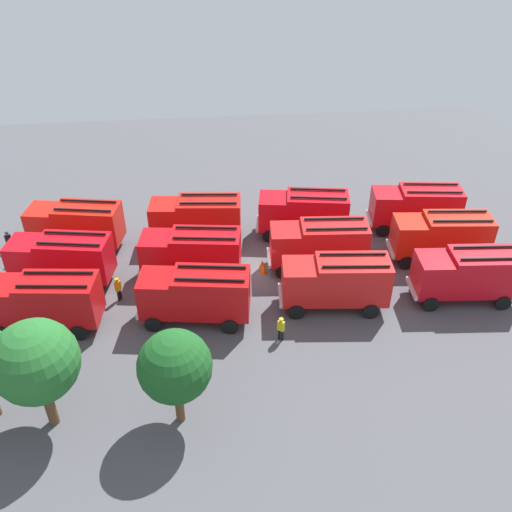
% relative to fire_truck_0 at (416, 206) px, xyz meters
% --- Properties ---
extents(ground_plane, '(64.53, 64.53, 0.00)m').
position_rel_fire_truck_0_xyz_m(ground_plane, '(13.52, 4.55, -2.15)').
color(ground_plane, '#4C4C51').
extents(fire_truck_0, '(7.46, 3.51, 3.88)m').
position_rel_fire_truck_0_xyz_m(fire_truck_0, '(0.00, 0.00, 0.00)').
color(fire_truck_0, red).
rests_on(fire_truck_0, ground).
extents(fire_truck_1, '(7.50, 3.70, 3.88)m').
position_rel_fire_truck_0_xyz_m(fire_truck_1, '(9.20, -0.09, 0.00)').
color(fire_truck_1, red).
rests_on(fire_truck_1, ground).
extents(fire_truck_2, '(7.41, 3.35, 3.88)m').
position_rel_fire_truck_0_xyz_m(fire_truck_2, '(17.70, -0.12, 0.00)').
color(fire_truck_2, red).
rests_on(fire_truck_2, ground).
extents(fire_truck_3, '(7.53, 3.81, 3.88)m').
position_rel_fire_truck_0_xyz_m(fire_truck_3, '(26.92, -0.17, 0.00)').
color(fire_truck_3, red).
rests_on(fire_truck_3, ground).
extents(fire_truck_4, '(7.41, 3.33, 3.88)m').
position_rel_fire_truck_0_xyz_m(fire_truck_4, '(-0.36, 4.44, 0.00)').
color(fire_truck_4, red).
rests_on(fire_truck_4, ground).
extents(fire_truck_5, '(7.36, 3.20, 3.88)m').
position_rel_fire_truck_0_xyz_m(fire_truck_5, '(8.89, 4.53, 0.00)').
color(fire_truck_5, red).
rests_on(fire_truck_5, ground).
extents(fire_truck_6, '(7.47, 3.56, 3.88)m').
position_rel_fire_truck_0_xyz_m(fire_truck_6, '(18.13, 4.70, 0.00)').
color(fire_truck_6, red).
rests_on(fire_truck_6, ground).
extents(fire_truck_7, '(7.51, 3.75, 3.88)m').
position_rel_fire_truck_0_xyz_m(fire_truck_7, '(27.18, 4.38, 0.00)').
color(fire_truck_7, red).
rests_on(fire_truck_7, ground).
extents(fire_truck_8, '(7.37, 3.21, 3.88)m').
position_rel_fire_truck_0_xyz_m(fire_truck_8, '(-0.33, 9.19, 0.00)').
color(fire_truck_8, red).
rests_on(fire_truck_8, ground).
extents(fire_truck_9, '(7.40, 3.31, 3.88)m').
position_rel_fire_truck_0_xyz_m(fire_truck_9, '(8.70, 9.05, 0.00)').
color(fire_truck_9, red).
rests_on(fire_truck_9, ground).
extents(fire_truck_10, '(7.48, 3.62, 3.88)m').
position_rel_fire_truck_0_xyz_m(fire_truck_10, '(17.93, 9.40, 0.00)').
color(fire_truck_10, red).
rests_on(fire_truck_10, ground).
extents(fire_truck_11, '(7.43, 3.43, 3.88)m').
position_rel_fire_truck_0_xyz_m(fire_truck_11, '(27.43, 9.03, 0.00)').
color(fire_truck_11, red).
rests_on(fire_truck_11, ground).
extents(firefighter_0, '(0.45, 0.48, 1.61)m').
position_rel_fire_truck_0_xyz_m(firefighter_0, '(32.27, -0.36, -1.26)').
color(firefighter_0, black).
rests_on(firefighter_0, ground).
extents(firefighter_1, '(0.48, 0.43, 1.72)m').
position_rel_fire_truck_0_xyz_m(firefighter_1, '(12.75, 11.90, -1.19)').
color(firefighter_1, black).
rests_on(firefighter_1, ground).
extents(firefighter_2, '(0.43, 0.48, 1.79)m').
position_rel_fire_truck_0_xyz_m(firefighter_2, '(23.21, 6.77, -1.14)').
color(firefighter_2, black).
rests_on(firefighter_2, ground).
extents(firefighter_3, '(0.47, 0.46, 1.80)m').
position_rel_fire_truck_0_xyz_m(firefighter_3, '(30.97, -3.20, -1.14)').
color(firefighter_3, black).
rests_on(firefighter_3, ground).
extents(firefighter_4, '(0.42, 0.48, 1.74)m').
position_rel_fire_truck_0_xyz_m(firefighter_4, '(28.92, -2.28, -1.17)').
color(firefighter_4, black).
rests_on(firefighter_4, ground).
extents(tree_0, '(3.80, 3.80, 5.90)m').
position_rel_fire_truck_0_xyz_m(tree_0, '(18.99, 17.42, 1.81)').
color(tree_0, brown).
rests_on(tree_0, ground).
extents(tree_1, '(4.32, 4.32, 6.70)m').
position_rel_fire_truck_0_xyz_m(tree_1, '(25.71, 16.89, 2.35)').
color(tree_1, brown).
rests_on(tree_1, ground).
extents(traffic_cone_0, '(0.47, 0.47, 0.67)m').
position_rel_fire_truck_0_xyz_m(traffic_cone_0, '(13.01, 4.10, -1.82)').
color(traffic_cone_0, '#F2600C').
rests_on(traffic_cone_0, ground).
extents(traffic_cone_1, '(0.52, 0.52, 0.74)m').
position_rel_fire_truck_0_xyz_m(traffic_cone_1, '(12.97, 4.76, -1.78)').
color(traffic_cone_1, '#F2600C').
rests_on(traffic_cone_1, ground).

